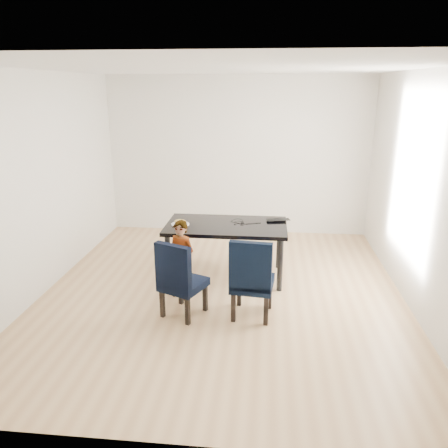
# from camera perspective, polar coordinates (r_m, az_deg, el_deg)

# --- Properties ---
(floor) EXTENTS (4.50, 5.00, 0.01)m
(floor) POSITION_cam_1_polar(r_m,az_deg,el_deg) (5.63, -0.21, -8.94)
(floor) COLOR tan
(floor) RESTS_ON ground
(ceiling) EXTENTS (4.50, 5.00, 0.01)m
(ceiling) POSITION_cam_1_polar(r_m,az_deg,el_deg) (5.04, -0.25, 19.80)
(ceiling) COLOR white
(ceiling) RESTS_ON wall_back
(wall_back) EXTENTS (4.50, 0.01, 2.70)m
(wall_back) POSITION_cam_1_polar(r_m,az_deg,el_deg) (7.62, 1.79, 8.82)
(wall_back) COLOR white
(wall_back) RESTS_ON ground
(wall_front) EXTENTS (4.50, 0.01, 2.70)m
(wall_front) POSITION_cam_1_polar(r_m,az_deg,el_deg) (2.81, -5.66, -6.86)
(wall_front) COLOR white
(wall_front) RESTS_ON ground
(wall_left) EXTENTS (0.01, 5.00, 2.70)m
(wall_left) POSITION_cam_1_polar(r_m,az_deg,el_deg) (5.85, -22.85, 4.76)
(wall_left) COLOR silver
(wall_left) RESTS_ON ground
(wall_right) EXTENTS (0.01, 5.00, 2.70)m
(wall_right) POSITION_cam_1_polar(r_m,az_deg,el_deg) (5.42, 24.25, 3.67)
(wall_right) COLOR white
(wall_right) RESTS_ON ground
(dining_table) EXTENTS (1.60, 0.90, 0.75)m
(dining_table) POSITION_cam_1_polar(r_m,az_deg,el_deg) (5.93, 0.30, -3.51)
(dining_table) COLOR black
(dining_table) RESTS_ON floor
(chair_left) EXTENTS (0.58, 0.59, 0.90)m
(chair_left) POSITION_cam_1_polar(r_m,az_deg,el_deg) (4.96, -5.33, -6.98)
(chair_left) COLOR black
(chair_left) RESTS_ON floor
(chair_right) EXTENTS (0.50, 0.52, 0.95)m
(chair_right) POSITION_cam_1_polar(r_m,az_deg,el_deg) (4.92, 3.75, -6.86)
(chair_right) COLOR black
(chair_right) RESTS_ON floor
(child) EXTENTS (0.43, 0.36, 0.99)m
(child) POSITION_cam_1_polar(r_m,az_deg,el_deg) (5.33, -5.63, -4.71)
(child) COLOR #D04A11
(child) RESTS_ON floor
(plate) EXTENTS (0.28, 0.28, 0.01)m
(plate) POSITION_cam_1_polar(r_m,az_deg,el_deg) (5.83, -5.72, -0.02)
(plate) COLOR silver
(plate) RESTS_ON dining_table
(sandwich) EXTENTS (0.17, 0.10, 0.06)m
(sandwich) POSITION_cam_1_polar(r_m,az_deg,el_deg) (5.81, -5.72, 0.32)
(sandwich) COLOR #A3843A
(sandwich) RESTS_ON plate
(laptop) EXTENTS (0.35, 0.26, 0.03)m
(laptop) POSITION_cam_1_polar(r_m,az_deg,el_deg) (6.04, 6.99, 0.63)
(laptop) COLOR black
(laptop) RESTS_ON dining_table
(cable_tangle) EXTENTS (0.18, 0.18, 0.01)m
(cable_tangle) POSITION_cam_1_polar(r_m,az_deg,el_deg) (5.84, 1.97, 0.05)
(cable_tangle) COLOR black
(cable_tangle) RESTS_ON dining_table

